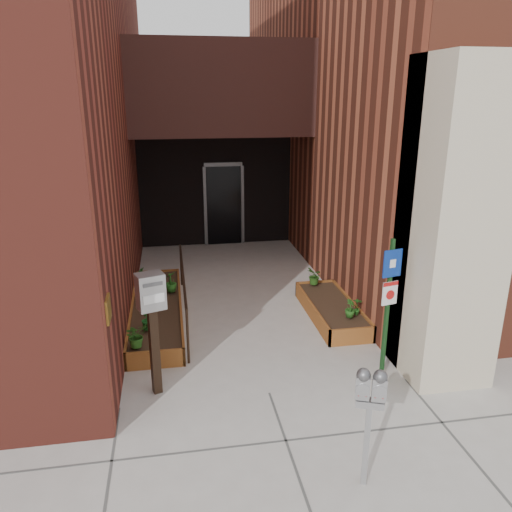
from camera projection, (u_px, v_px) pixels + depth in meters
name	position (u px, v px, depth m)	size (l,w,h in m)	color
ground	(269.00, 393.00, 6.84)	(80.00, 80.00, 0.00)	#9E9991
architecture	(206.00, 45.00, 11.71)	(20.00, 14.60, 10.00)	maroon
planter_left	(157.00, 311.00, 9.07)	(0.90, 3.60, 0.30)	brown
planter_right	(331.00, 310.00, 9.11)	(0.80, 2.20, 0.30)	brown
handrail	(183.00, 279.00, 8.91)	(0.04, 3.34, 0.90)	black
parking_meter	(370.00, 397.00, 4.94)	(0.32, 0.21, 1.36)	#969799
sign_post	(389.00, 296.00, 6.79)	(0.28, 0.10, 2.09)	#153B18
payment_dropbox	(152.00, 309.00, 6.48)	(0.41, 0.35, 1.73)	black
shrub_left_a	(136.00, 335.00, 7.42)	(0.33, 0.33, 0.37)	#29601B
shrub_left_b	(146.00, 319.00, 7.97)	(0.20, 0.20, 0.36)	#18551B
shrub_left_c	(171.00, 282.00, 9.50)	(0.22, 0.22, 0.39)	#23611B
shrub_left_d	(141.00, 276.00, 9.89)	(0.17, 0.17, 0.33)	#1B5117
shrub_right_a	(350.00, 308.00, 8.42)	(0.17, 0.17, 0.31)	#205117
shrub_right_b	(357.00, 306.00, 8.50)	(0.17, 0.17, 0.31)	#215E1A
shrub_right_c	(315.00, 276.00, 9.84)	(0.32, 0.32, 0.35)	#265217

